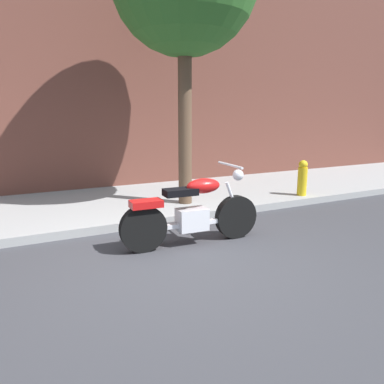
% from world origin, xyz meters
% --- Properties ---
extents(ground_plane, '(60.00, 60.00, 0.00)m').
position_xyz_m(ground_plane, '(0.00, 0.00, 0.00)').
color(ground_plane, '#38383D').
extents(sidewalk, '(21.08, 3.10, 0.14)m').
position_xyz_m(sidewalk, '(0.00, 3.10, 0.07)').
color(sidewalk, '#979797').
rests_on(sidewalk, ground).
extents(building_facade, '(21.08, 0.50, 7.41)m').
position_xyz_m(building_facade, '(0.00, 4.90, 3.70)').
color(building_facade, brown).
rests_on(building_facade, ground).
extents(motorcycle, '(2.15, 0.70, 1.17)m').
position_xyz_m(motorcycle, '(0.43, 0.51, 0.47)').
color(motorcycle, black).
rests_on(motorcycle, ground).
extents(fire_hydrant, '(0.20, 0.20, 0.91)m').
position_xyz_m(fire_hydrant, '(3.75, 1.86, 0.46)').
color(fire_hydrant, gold).
rests_on(fire_hydrant, ground).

